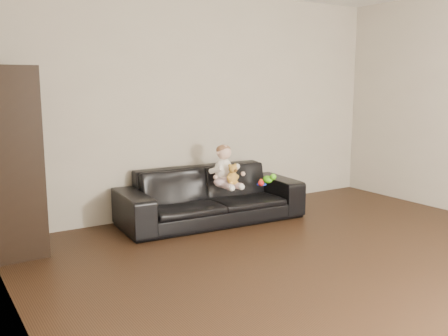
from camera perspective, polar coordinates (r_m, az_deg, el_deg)
floor at (r=4.19m, az=17.51°, el=-12.55°), size 5.50×5.50×0.00m
wall_back at (r=6.03m, az=-2.19°, el=7.35°), size 5.00×0.00×5.00m
wall_left at (r=2.53m, az=-20.61°, el=3.27°), size 0.00×5.50×5.50m
sofa at (r=5.62m, az=-1.51°, el=-3.12°), size 2.10×0.92×0.60m
cabinet at (r=4.86m, az=-23.05°, el=0.63°), size 0.44×0.60×1.70m
shelf_item at (r=4.82m, az=-23.12°, el=5.15°), size 0.19×0.26×0.28m
baby at (r=5.52m, az=0.07°, el=-0.10°), size 0.32×0.40×0.48m
teddy_bear at (r=5.42m, az=0.99°, el=-0.77°), size 0.13×0.13×0.23m
toy_green at (r=5.81m, az=5.02°, el=-1.31°), size 0.13×0.15×0.09m
toy_rattle at (r=5.65m, az=4.26°, el=-1.73°), size 0.09×0.09×0.07m
toy_blue_disc at (r=5.72m, az=4.31°, el=-1.87°), size 0.12×0.12×0.02m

